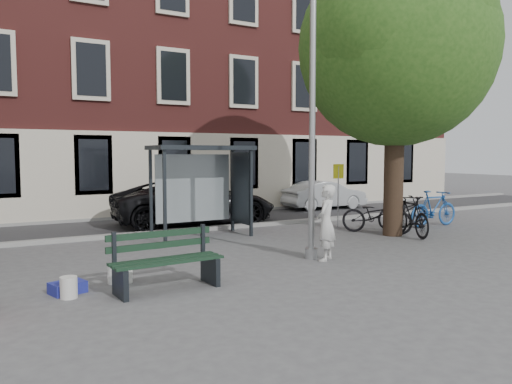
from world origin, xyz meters
The scene contains 21 objects.
ground centered at (0.00, 0.00, 0.00)m, with size 90.00×90.00×0.00m, color #4C4C4F.
road centered at (0.00, 7.00, 0.01)m, with size 40.00×4.00×0.01m, color #28282B.
curb_near centered at (0.00, 5.00, 0.06)m, with size 40.00×0.25×0.12m, color gray.
curb_far centered at (0.00, 9.00, 0.06)m, with size 40.00×0.25×0.12m, color gray.
building_row centered at (0.00, 13.00, 7.00)m, with size 30.00×8.00×14.00m, color maroon.
lamppost centered at (0.00, 0.00, 2.78)m, with size 0.28×0.35×6.11m.
tree_right centered at (4.01, 1.38, 5.62)m, with size 5.76×5.60×8.20m.
bus_shelter centered at (-0.61, 4.11, 1.92)m, with size 2.85×1.45×2.62m.
painter centered at (0.15, -0.34, 0.86)m, with size 0.62×0.41×1.71m, color silver.
bench centered at (-3.76, -0.87, 0.47)m, with size 2.00×0.78×1.01m.
bike_a centered at (5.34, 2.42, 0.51)m, with size 0.68×1.94×1.02m, color black.
bike_b centered at (6.50, 2.18, 0.60)m, with size 0.56×1.99×1.19m, color #1C4F9C.
bike_c centered at (3.85, 2.02, 0.55)m, with size 0.73×2.09×1.10m, color black.
bike_d centered at (4.36, 1.13, 0.59)m, with size 0.55×1.96×1.18m, color black.
car_dark centered at (-0.19, 6.49, 0.76)m, with size 2.54×5.50×1.53m, color black.
car_silver centered at (6.53, 8.13, 0.61)m, with size 1.29×3.71×1.22m, color #AFB3B8.
blue_crate centered at (-5.32, -0.28, 0.10)m, with size 0.55×0.40×0.20m, color navy.
bucket_a centered at (-4.27, -0.05, 0.18)m, with size 0.28×0.28×0.36m, color white.
bucket_b centered at (-5.34, -0.59, 0.18)m, with size 0.28×0.28×0.36m, color silver.
bucket_c centered at (-4.44, -0.01, 0.18)m, with size 0.28×0.28×0.36m, color white.
notice_sign centered at (3.57, 3.50, 1.52)m, with size 0.35×0.12×2.06m.
Camera 1 is at (-6.61, -9.19, 2.39)m, focal length 35.00 mm.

